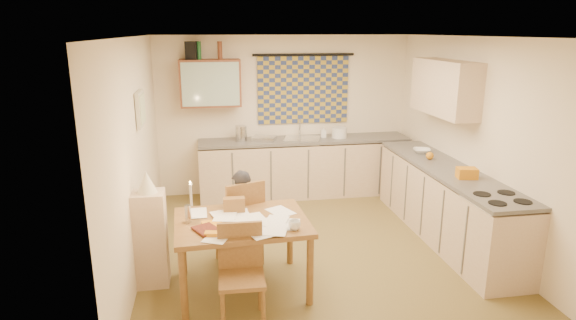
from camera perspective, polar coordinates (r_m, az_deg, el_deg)
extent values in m
cube|color=brown|center=(5.99, 3.08, -10.37)|extent=(4.00, 4.50, 0.02)
cube|color=white|center=(5.41, 3.47, 14.49)|extent=(4.00, 4.50, 0.02)
cube|color=#F3E0C1|center=(7.74, -0.45, 5.34)|extent=(4.00, 0.02, 2.50)
cube|color=#F3E0C1|center=(3.50, 11.54, -7.30)|extent=(4.00, 0.02, 2.50)
cube|color=#F3E0C1|center=(5.49, -17.65, 0.52)|extent=(0.02, 4.50, 2.50)
cube|color=#F3E0C1|center=(6.32, 21.35, 2.05)|extent=(0.02, 4.50, 2.50)
cube|color=navy|center=(7.70, 1.82, 8.29)|extent=(1.45, 0.03, 1.05)
cylinder|color=black|center=(7.63, 1.88, 12.37)|extent=(1.60, 0.04, 0.04)
cube|color=brown|center=(7.39, -9.18, 8.99)|extent=(0.90, 0.34, 0.70)
cube|color=#99B2A5|center=(7.22, -9.16, 8.85)|extent=(0.84, 0.02, 0.64)
cube|color=tan|center=(6.61, 18.07, 8.17)|extent=(0.34, 1.30, 0.70)
cube|color=beige|center=(5.79, -17.10, 5.84)|extent=(0.04, 0.50, 0.40)
cube|color=white|center=(5.78, -16.85, 5.86)|extent=(0.01, 0.42, 0.32)
cube|color=tan|center=(7.68, 1.95, -1.04)|extent=(3.30, 0.60, 0.86)
cube|color=#4D4B49|center=(7.56, 1.98, 2.39)|extent=(3.30, 0.62, 0.04)
cube|color=tan|center=(6.42, 18.09, -5.09)|extent=(0.60, 2.95, 0.86)
cube|color=#4D4B49|center=(6.28, 18.43, -1.06)|extent=(0.62, 2.95, 0.04)
cube|color=white|center=(5.52, 23.49, -8.81)|extent=(0.59, 0.59, 0.89)
cube|color=black|center=(5.36, 24.00, -4.31)|extent=(0.56, 0.56, 0.03)
cube|color=silver|center=(7.56, 1.68, 2.23)|extent=(0.65, 0.58, 0.10)
cylinder|color=silver|center=(7.69, 1.39, 3.83)|extent=(0.04, 0.04, 0.28)
cube|color=silver|center=(7.45, -2.84, 2.58)|extent=(0.43, 0.40, 0.06)
cylinder|color=silver|center=(7.40, -5.57, 3.15)|extent=(0.23, 0.23, 0.24)
cylinder|color=white|center=(7.67, 6.09, 3.26)|extent=(0.32, 0.32, 0.16)
imported|color=white|center=(7.65, 4.22, 3.33)|extent=(0.09, 0.09, 0.17)
imported|color=white|center=(6.93, 15.57, 1.06)|extent=(0.39, 0.39, 0.06)
cube|color=orange|center=(5.90, 20.44, -1.47)|extent=(0.25, 0.20, 0.12)
sphere|color=orange|center=(6.60, 16.45, 0.49)|extent=(0.10, 0.10, 0.10)
cube|color=black|center=(7.36, -11.29, 12.62)|extent=(0.21, 0.24, 0.26)
cylinder|color=#195926|center=(7.36, -10.54, 12.65)|extent=(0.07, 0.07, 0.26)
cylinder|color=brown|center=(7.36, -8.08, 12.76)|extent=(0.08, 0.08, 0.26)
cube|color=brown|center=(4.83, -5.53, -7.38)|extent=(1.35, 1.05, 0.05)
cube|color=brown|center=(5.48, -5.87, -7.31)|extent=(0.58, 0.58, 0.04)
cube|color=brown|center=(5.21, -5.02, -5.35)|extent=(0.44, 0.20, 0.49)
cube|color=brown|center=(4.41, -5.51, -13.87)|extent=(0.42, 0.42, 0.04)
cube|color=brown|center=(4.46, -5.70, -10.01)|extent=(0.41, 0.05, 0.45)
imported|color=black|center=(5.38, -5.53, -6.89)|extent=(0.45, 0.33, 1.11)
cube|color=tan|center=(5.18, -15.91, -8.97)|extent=(0.32, 0.30, 1.01)
cone|color=beige|center=(4.97, -16.42, -2.50)|extent=(0.20, 0.20, 0.22)
cube|color=brown|center=(4.99, -6.41, -5.34)|extent=(0.22, 0.10, 0.16)
imported|color=white|center=(4.56, 0.78, -7.74)|extent=(0.15, 0.15, 0.09)
imported|color=maroon|center=(4.56, -10.73, -8.46)|extent=(0.42, 0.43, 0.03)
imported|color=orange|center=(4.68, -10.08, -7.83)|extent=(0.26, 0.31, 0.02)
cube|color=orange|center=(4.49, -9.08, -8.66)|extent=(0.13, 0.10, 0.04)
cube|color=black|center=(4.57, -2.96, -8.25)|extent=(0.13, 0.04, 0.02)
cylinder|color=silver|center=(4.81, -11.76, -6.27)|extent=(0.07, 0.07, 0.18)
cylinder|color=white|center=(4.72, -11.44, -4.08)|extent=(0.03, 0.03, 0.22)
sphere|color=#FFCC66|center=(4.69, -11.52, -2.64)|extent=(0.02, 0.02, 0.02)
cube|color=white|center=(4.82, -6.96, -7.12)|extent=(0.32, 0.36, 0.00)
cube|color=white|center=(5.01, -0.91, -6.11)|extent=(0.32, 0.36, 0.00)
cube|color=white|center=(4.69, -0.03, -7.62)|extent=(0.29, 0.35, 0.00)
cube|color=white|center=(4.47, -8.30, -8.98)|extent=(0.31, 0.36, 0.00)
cube|color=white|center=(5.04, -10.81, -6.20)|extent=(0.22, 0.30, 0.00)
cube|color=white|center=(4.84, -5.51, -6.88)|extent=(0.26, 0.33, 0.00)
cube|color=white|center=(4.95, -5.94, -6.37)|extent=(0.21, 0.30, 0.00)
cube|color=white|center=(4.69, -2.55, -7.54)|extent=(0.25, 0.33, 0.00)
cube|color=white|center=(4.81, -4.00, -6.93)|extent=(0.27, 0.34, 0.00)
cube|color=white|center=(4.74, -5.67, -7.29)|extent=(0.26, 0.33, 0.00)
cube|color=white|center=(4.49, -3.43, -8.56)|extent=(0.30, 0.35, 0.00)
cube|color=white|center=(4.91, -7.67, -6.52)|extent=(0.28, 0.34, 0.00)
cube|color=white|center=(4.73, -1.44, -7.24)|extent=(0.31, 0.36, 0.00)
cube|color=white|center=(4.53, -1.46, -8.23)|extent=(0.29, 0.34, 0.00)
cube|color=white|center=(4.88, -7.45, -6.59)|extent=(0.26, 0.33, 0.00)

